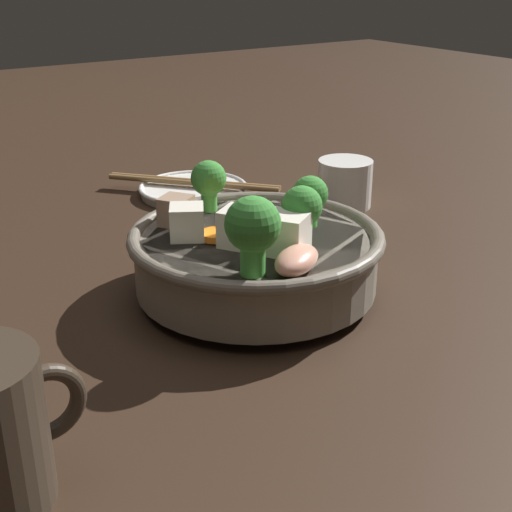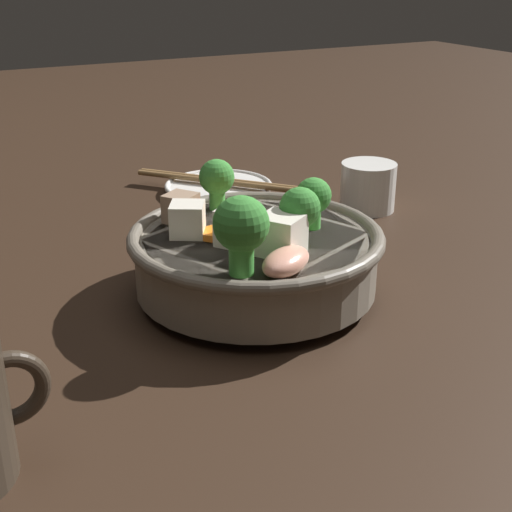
% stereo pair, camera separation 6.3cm
% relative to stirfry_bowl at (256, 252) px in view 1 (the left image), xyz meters
% --- Properties ---
extents(ground_plane, '(3.00, 3.00, 0.00)m').
position_rel_stirfry_bowl_xyz_m(ground_plane, '(0.00, 0.00, -0.04)').
color(ground_plane, black).
extents(stirfry_bowl, '(0.23, 0.23, 0.12)m').
position_rel_stirfry_bowl_xyz_m(stirfry_bowl, '(0.00, 0.00, 0.00)').
color(stirfry_bowl, slate).
rests_on(stirfry_bowl, ground_plane).
extents(side_saucer, '(0.14, 0.14, 0.01)m').
position_rel_stirfry_bowl_xyz_m(side_saucer, '(0.10, 0.29, -0.04)').
color(side_saucer, white).
rests_on(side_saucer, ground_plane).
extents(tea_cup, '(0.07, 0.07, 0.06)m').
position_rel_stirfry_bowl_xyz_m(tea_cup, '(0.23, 0.15, -0.01)').
color(tea_cup, white).
rests_on(tea_cup, ground_plane).
extents(chopsticks_pair, '(0.16, 0.18, 0.01)m').
position_rel_stirfry_bowl_xyz_m(chopsticks_pair, '(0.10, 0.29, -0.03)').
color(chopsticks_pair, olive).
rests_on(chopsticks_pair, side_saucer).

